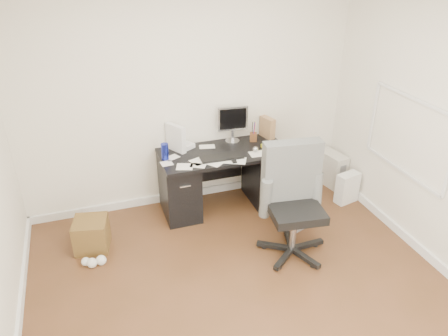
# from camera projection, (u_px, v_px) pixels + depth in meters

# --- Properties ---
(ground) EXTENTS (4.00, 4.00, 0.00)m
(ground) POSITION_uv_depth(u_px,v_px,m) (250.00, 303.00, 4.02)
(ground) COLOR #4B2F18
(ground) RESTS_ON ground
(room_shell) EXTENTS (4.02, 4.02, 2.71)m
(room_shell) POSITION_uv_depth(u_px,v_px,m) (258.00, 137.00, 3.28)
(room_shell) COLOR white
(room_shell) RESTS_ON ground
(desk) EXTENTS (1.50, 0.70, 0.75)m
(desk) POSITION_uv_depth(u_px,v_px,m) (223.00, 177.00, 5.30)
(desk) COLOR black
(desk) RESTS_ON ground
(loose_papers) EXTENTS (1.10, 0.60, 0.00)m
(loose_papers) POSITION_uv_depth(u_px,v_px,m) (208.00, 156.00, 5.04)
(loose_papers) COLOR silver
(loose_papers) RESTS_ON desk
(lcd_monitor) EXTENTS (0.39, 0.25, 0.46)m
(lcd_monitor) POSITION_uv_depth(u_px,v_px,m) (233.00, 124.00, 5.27)
(lcd_monitor) COLOR #B4B4B9
(lcd_monitor) RESTS_ON desk
(keyboard) EXTENTS (0.50, 0.18, 0.03)m
(keyboard) POSITION_uv_depth(u_px,v_px,m) (222.00, 157.00, 4.97)
(keyboard) COLOR black
(keyboard) RESTS_ON desk
(computer_mouse) EXTENTS (0.09, 0.09, 0.07)m
(computer_mouse) POSITION_uv_depth(u_px,v_px,m) (255.00, 149.00, 5.11)
(computer_mouse) COLOR #B4B4B9
(computer_mouse) RESTS_ON desk
(travel_mug) EXTENTS (0.09, 0.09, 0.19)m
(travel_mug) POSITION_uv_depth(u_px,v_px,m) (165.00, 152.00, 4.91)
(travel_mug) COLOR #16229B
(travel_mug) RESTS_ON desk
(white_binder) EXTENTS (0.25, 0.31, 0.32)m
(white_binder) POSITION_uv_depth(u_px,v_px,m) (176.00, 138.00, 5.09)
(white_binder) COLOR silver
(white_binder) RESTS_ON desk
(magazine_file) EXTENTS (0.16, 0.24, 0.26)m
(magazine_file) POSITION_uv_depth(u_px,v_px,m) (267.00, 127.00, 5.45)
(magazine_file) COLOR #9A714A
(magazine_file) RESTS_ON desk
(pen_cup) EXTENTS (0.13, 0.13, 0.25)m
(pen_cup) POSITION_uv_depth(u_px,v_px,m) (253.00, 132.00, 5.35)
(pen_cup) COLOR #573018
(pen_cup) RESTS_ON desk
(yellow_book) EXTENTS (0.24, 0.27, 0.04)m
(yellow_book) POSITION_uv_depth(u_px,v_px,m) (273.00, 147.00, 5.19)
(yellow_book) COLOR yellow
(yellow_book) RESTS_ON desk
(paper_remote) EXTENTS (0.31, 0.29, 0.02)m
(paper_remote) POSITION_uv_depth(u_px,v_px,m) (235.00, 160.00, 4.93)
(paper_remote) COLOR silver
(paper_remote) RESTS_ON desk
(office_chair) EXTENTS (0.77, 0.77, 1.21)m
(office_chair) POSITION_uv_depth(u_px,v_px,m) (296.00, 205.00, 4.39)
(office_chair) COLOR #4F514F
(office_chair) RESTS_ON ground
(pc_tower) EXTENTS (0.28, 0.48, 0.45)m
(pc_tower) POSITION_uv_depth(u_px,v_px,m) (331.00, 168.00, 5.88)
(pc_tower) COLOR beige
(pc_tower) RESTS_ON ground
(shopping_bag) EXTENTS (0.33, 0.27, 0.40)m
(shopping_bag) POSITION_uv_depth(u_px,v_px,m) (347.00, 188.00, 5.48)
(shopping_bag) COLOR silver
(shopping_bag) RESTS_ON ground
(wicker_basket) EXTENTS (0.41, 0.41, 0.35)m
(wicker_basket) POSITION_uv_depth(u_px,v_px,m) (92.00, 234.00, 4.67)
(wicker_basket) COLOR #523718
(wicker_basket) RESTS_ON ground
(desk_printer) EXTENTS (0.48, 0.44, 0.23)m
(desk_printer) POSITION_uv_depth(u_px,v_px,m) (298.00, 213.00, 5.13)
(desk_printer) COLOR slate
(desk_printer) RESTS_ON ground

